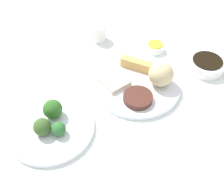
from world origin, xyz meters
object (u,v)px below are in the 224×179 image
at_px(soy_sauce_bowl, 206,65).
at_px(broccoli_plate, 51,127).
at_px(main_plate, 137,85).
at_px(teacup, 98,33).
at_px(sauce_ramekin_hot_mustard, 155,48).

bearing_deg(soy_sauce_bowl, broccoli_plate, -32.30).
bearing_deg(soy_sauce_bowl, main_plate, -40.07).
distance_m(broccoli_plate, teacup, 0.42).
xyz_separation_m(sauce_ramekin_hot_mustard, teacup, (0.04, -0.21, 0.02)).
relative_size(broccoli_plate, teacup, 3.93).
distance_m(soy_sauce_bowl, sauce_ramekin_hot_mustard, 0.18).
height_order(soy_sauce_bowl, teacup, teacup).
distance_m(main_plate, broccoli_plate, 0.29).
bearing_deg(sauce_ramekin_hot_mustard, broccoli_plate, -12.23).
distance_m(main_plate, sauce_ramekin_hot_mustard, 0.20).
height_order(broccoli_plate, soy_sauce_bowl, soy_sauce_bowl).
height_order(main_plate, sauce_ramekin_hot_mustard, sauce_ramekin_hot_mustard).
distance_m(sauce_ramekin_hot_mustard, teacup, 0.21).
relative_size(soy_sauce_bowl, teacup, 1.95).
bearing_deg(teacup, soy_sauce_bowl, 95.37).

